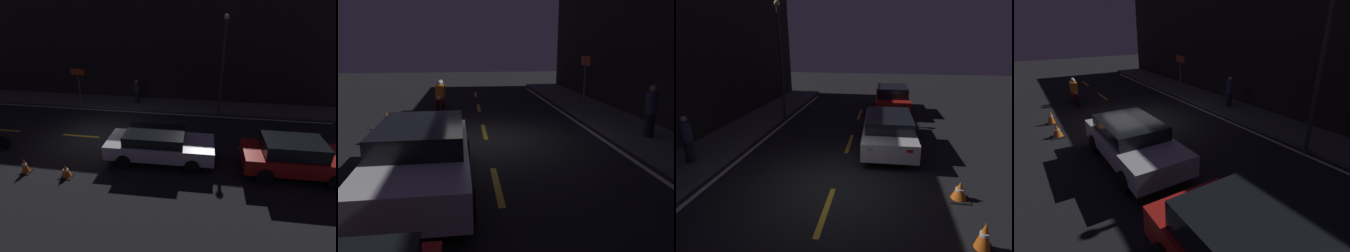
{
  "view_description": "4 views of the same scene",
  "coord_description": "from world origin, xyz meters",
  "views": [
    {
      "loc": [
        5.33,
        -11.27,
        6.31
      ],
      "look_at": [
        3.65,
        -0.34,
        1.07
      ],
      "focal_mm": 28.0,
      "sensor_mm": 36.0,
      "label": 1
    },
    {
      "loc": [
        9.86,
        -0.6,
        2.84
      ],
      "look_at": [
        1.41,
        0.45,
        0.77
      ],
      "focal_mm": 35.0,
      "sensor_mm": 36.0,
      "label": 2
    },
    {
      "loc": [
        -6.36,
        -1.28,
        3.97
      ],
      "look_at": [
        2.51,
        0.08,
        1.06
      ],
      "focal_mm": 28.0,
      "sensor_mm": 36.0,
      "label": 3
    },
    {
      "loc": [
        10.81,
        -4.23,
        4.17
      ],
      "look_at": [
        3.67,
        0.21,
        0.93
      ],
      "focal_mm": 28.0,
      "sensor_mm": 36.0,
      "label": 4
    }
  ],
  "objects": [
    {
      "name": "lane_solid_kerb",
      "position": [
        0.0,
        3.63,
        0.0
      ],
      "size": [
        25.2,
        0.14,
        0.01
      ],
      "color": "silver",
      "rests_on": "ground"
    },
    {
      "name": "pedestrian",
      "position": [
        0.73,
        4.97,
        0.94
      ],
      "size": [
        0.34,
        0.34,
        1.59
      ],
      "color": "black",
      "rests_on": "raised_curb"
    },
    {
      "name": "lane_dash_e",
      "position": [
        8.0,
        0.0,
        0.0
      ],
      "size": [
        2.0,
        0.14,
        0.01
      ],
      "color": "gold",
      "rests_on": "ground"
    },
    {
      "name": "building_front",
      "position": [
        0.0,
        6.28,
        3.52
      ],
      "size": [
        28.0,
        0.3,
        7.05
      ],
      "color": "black",
      "rests_on": "ground"
    },
    {
      "name": "raised_curb",
      "position": [
        0.0,
        5.01,
        0.07
      ],
      "size": [
        28.0,
        2.25,
        0.13
      ],
      "color": "#4C4C4F",
      "rests_on": "ground"
    },
    {
      "name": "sedan_white",
      "position": [
        3.44,
        -1.52,
        0.73
      ],
      "size": [
        4.63,
        2.06,
        1.34
      ],
      "rotation": [
        0.0,
        0.0,
        0.02
      ],
      "color": "silver",
      "rests_on": "ground"
    },
    {
      "name": "lane_dash_c",
      "position": [
        -1.0,
        0.0,
        0.0
      ],
      "size": [
        2.0,
        0.14,
        0.01
      ],
      "color": "gold",
      "rests_on": "ground"
    },
    {
      "name": "street_lamp",
      "position": [
        6.12,
        3.73,
        3.24
      ],
      "size": [
        0.28,
        0.28,
        5.76
      ],
      "color": "#333338",
      "rests_on": "ground"
    },
    {
      "name": "lane_dash_a",
      "position": [
        -10.0,
        0.0,
        0.0
      ],
      "size": [
        2.0,
        0.14,
        0.01
      ],
      "color": "gold",
      "rests_on": "ground"
    },
    {
      "name": "ground_plane",
      "position": [
        0.0,
        0.0,
        0.0
      ],
      "size": [
        56.0,
        56.0,
        0.0
      ],
      "primitive_type": "plane",
      "color": "black"
    },
    {
      "name": "shop_sign",
      "position": [
        -2.91,
        4.2,
        1.82
      ],
      "size": [
        0.9,
        0.08,
        2.4
      ],
      "color": "#4C4C51",
      "rests_on": "raised_curb"
    },
    {
      "name": "lane_dash_d",
      "position": [
        3.5,
        0.0,
        0.0
      ],
      "size": [
        2.0,
        0.14,
        0.01
      ],
      "color": "gold",
      "rests_on": "ground"
    },
    {
      "name": "traffic_cone_near",
      "position": [
        -1.76,
        -3.37,
        0.31
      ],
      "size": [
        0.41,
        0.41,
        0.63
      ],
      "color": "black",
      "rests_on": "ground"
    },
    {
      "name": "lane_dash_b",
      "position": [
        -5.5,
        0.0,
        0.0
      ],
      "size": [
        2.0,
        0.14,
        0.01
      ],
      "color": "gold",
      "rests_on": "ground"
    },
    {
      "name": "motorcycle",
      "position": [
        -4.83,
        -1.71,
        0.65
      ],
      "size": [
        2.34,
        0.41,
        1.4
      ],
      "rotation": [
        0.0,
        0.0,
        -0.07
      ],
      "color": "black",
      "rests_on": "ground"
    },
    {
      "name": "traffic_cone_mid",
      "position": [
        0.01,
        -3.36,
        0.24
      ],
      "size": [
        0.52,
        0.52,
        0.5
      ],
      "color": "black",
      "rests_on": "ground"
    }
  ]
}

